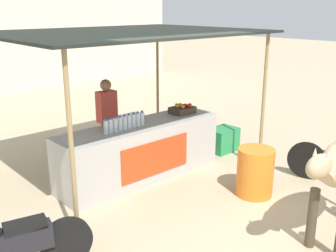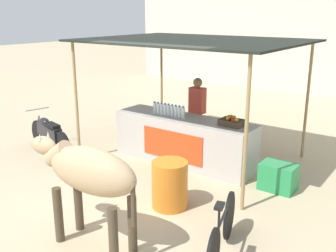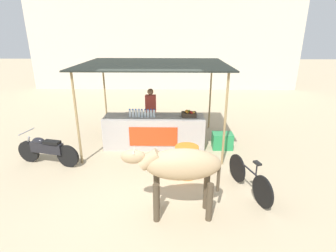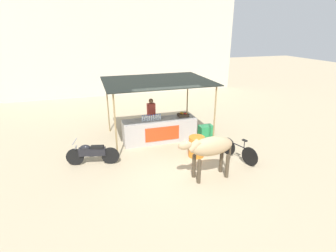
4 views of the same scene
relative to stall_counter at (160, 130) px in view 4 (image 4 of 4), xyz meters
name	(u,v)px [view 4 (image 4 of 4)]	position (x,y,z in m)	size (l,w,h in m)	color
ground_plane	(177,165)	(0.00, -2.20, -0.48)	(60.00, 60.00, 0.00)	tan
building_wall_far	(124,47)	(0.00, 8.77, 2.76)	(16.00, 0.50, 6.47)	beige
stall_counter	(160,130)	(0.00, 0.00, 0.00)	(3.00, 0.82, 0.96)	#B2ADA8
stall_awning	(157,83)	(0.00, 0.30, 1.91)	(4.20, 3.20, 2.49)	black
water_bottle_row	(151,118)	(-0.35, -0.05, 0.59)	(0.79, 0.07, 0.25)	silver
fruit_crate	(183,115)	(1.05, 0.05, 0.56)	(0.44, 0.32, 0.18)	#3F3326
vendor_behind_counter	(151,117)	(-0.16, 0.75, 0.37)	(0.34, 0.22, 1.65)	#383842
cooler_box	(206,131)	(2.07, -0.10, -0.24)	(0.60, 0.44, 0.48)	#268C4C
water_barrel	(196,147)	(0.91, -1.73, -0.10)	(0.57, 0.57, 0.77)	orange
cow	(210,148)	(0.70, -3.21, 0.55)	(1.83, 0.58, 1.44)	tan
motorcycle_parked	(92,153)	(-2.76, -1.23, -0.05)	(1.77, 0.63, 0.90)	black
bicycle_leaning	(239,151)	(2.23, -2.44, -0.13)	(0.53, 1.60, 0.85)	black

